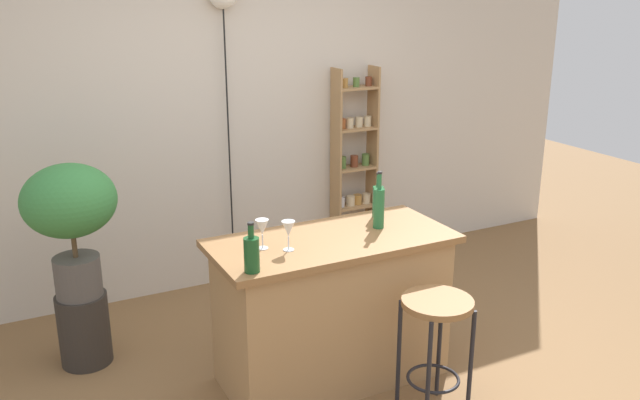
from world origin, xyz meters
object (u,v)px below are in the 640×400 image
Objects in this scene: spice_shelf at (354,170)px; wine_glass_center at (262,228)px; wine_glass_left at (288,230)px; potted_plant at (70,212)px; plant_stool at (84,329)px; pendant_globe_light at (223,0)px; bar_stool at (436,329)px; bottle_spirits_clear at (252,253)px; bottle_sauce_amber at (379,207)px; bottle_wine_red at (378,200)px.

wine_glass_center is (-1.41, -1.47, 0.20)m from spice_shelf.
wine_glass_left is at bearing -36.69° from wine_glass_center.
plant_stool is at bearing 0.00° from potted_plant.
pendant_globe_light is at bearing 30.10° from plant_stool.
wine_glass_center is (-0.71, 0.61, 0.48)m from bar_stool.
plant_stool is 1.75× the size of bottle_spirits_clear.
bottle_spirits_clear is at bearing -106.45° from pendant_globe_light.
spice_shelf is 0.72× the size of pendant_globe_light.
potted_plant reaches higher than bar_stool.
bottle_spirits_clear is 1.57× the size of wine_glass_left.
plant_stool is 1.95m from bottle_sauce_amber.
bottle_sauce_amber is at bearing 88.68° from bar_stool.
plant_stool is at bearing -163.69° from spice_shelf.
pendant_globe_light is at bearing 99.47° from bar_stool.
pendant_globe_light reaches higher than spice_shelf.
bar_stool is 0.93m from wine_glass_left.
pendant_globe_light reaches higher than bar_stool.
bottle_sauce_amber is 1.22× the size of bottle_wine_red.
bottle_sauce_amber is 1.31× the size of bottle_spirits_clear.
wine_glass_left reaches higher than bar_stool.
spice_shelf is 4.80× the size of bottle_sauce_amber.
wine_glass_left is at bearing -98.73° from pendant_globe_light.
spice_shelf is 3.60× the size of plant_stool.
pendant_globe_light reaches higher than wine_glass_left.
spice_shelf is at bearing 65.11° from bottle_sauce_amber.
plant_stool is 1.53m from wine_glass_left.
potted_plant is 1.79m from bottle_sauce_amber.
wine_glass_left is (-0.61, -0.08, -0.01)m from bottle_sauce_amber.
bottle_sauce_amber is at bearing -76.30° from pendant_globe_light.
bottle_spirits_clear is 0.31m from wine_glass_center.
spice_shelf is 2.03m from wine_glass_left.
wine_glass_left is (-0.60, 0.53, 0.48)m from bar_stool.
potted_plant is at bearing 123.52° from bottle_spirits_clear.
spice_shelf is at bearing 65.88° from bottle_wine_red.
bottle_wine_red is 0.84m from wine_glass_center.
wine_glass_center is (-0.73, 0.00, -0.01)m from bottle_sauce_amber.
bottle_wine_red is at bearing -20.47° from plant_stool.
spice_shelf is at bearing -2.46° from pendant_globe_light.
bottle_sauce_amber reaches higher than wine_glass_left.
wine_glass_left is (0.98, -0.88, 0.01)m from potted_plant.
potted_plant reaches higher than wine_glass_center.
pendant_globe_light is at bearing 81.27° from wine_glass_left.
bottle_wine_red is at bearing -20.47° from potted_plant.
plant_stool is 0.20× the size of pendant_globe_light.
spice_shelf reaches higher than wine_glass_left.
spice_shelf is 2.00× the size of potted_plant.
potted_plant is (-1.58, 1.41, 0.46)m from bar_stool.
wine_glass_left and wine_glass_center have the same top height.
potted_plant is 2.94× the size of bottle_wine_red.
wine_glass_center reaches higher than plant_stool.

